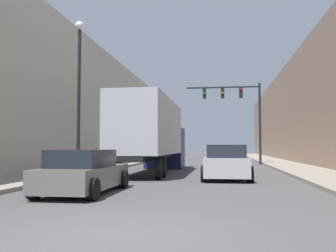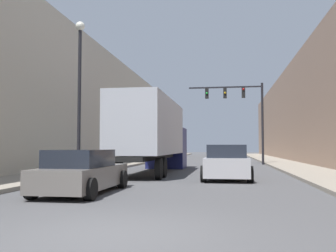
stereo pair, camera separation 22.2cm
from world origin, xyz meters
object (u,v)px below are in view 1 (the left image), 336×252
Objects in this scene: sedan_car at (84,172)px; street_lamp at (79,78)px; traffic_signal_gantry at (240,107)px; suv_car at (226,163)px; semi_truck at (153,134)px.

sedan_car is 6.95m from street_lamp.
suv_car is at bearing -95.36° from traffic_signal_gantry.
traffic_signal_gantry is (6.05, 21.05, 4.30)m from sedan_car.
sedan_car is at bearing -66.31° from street_lamp.
traffic_signal_gantry is at bearing 73.97° from sedan_car.
semi_truck is at bearing -116.46° from traffic_signal_gantry.
traffic_signal_gantry is at bearing 62.42° from street_lamp.
sedan_car is (-0.45, -9.81, -1.59)m from semi_truck.
street_lamp is at bearing -172.95° from suv_car.
traffic_signal_gantry reaches higher than suv_car.
traffic_signal_gantry is at bearing 84.64° from suv_car.
sedan_car is 0.98× the size of suv_car.
sedan_car is at bearing -92.64° from semi_truck.
suv_car reaches higher than sedan_car.
suv_car is at bearing 7.05° from street_lamp.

